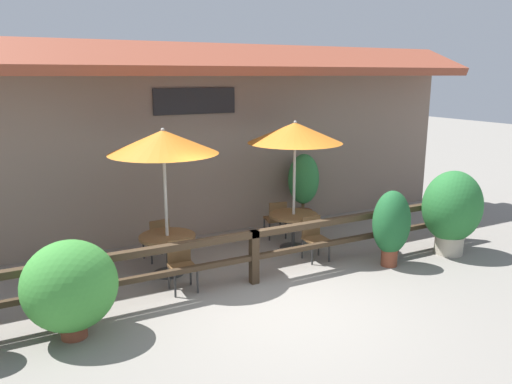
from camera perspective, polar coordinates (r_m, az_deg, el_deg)
name	(u,v)px	position (r m, az deg, el deg)	size (l,w,h in m)	color
ground_plane	(285,307)	(8.02, 3.32, -12.99)	(60.00, 60.00, 0.00)	gray
building_facade	(190,140)	(11.00, -7.59, 5.94)	(14.28, 1.49, 4.23)	gray
patio_railing	(254,245)	(8.60, -0.22, -6.10)	(10.40, 0.14, 0.95)	#3D2D1E
patio_umbrella_near	(163,142)	(8.75, -10.56, 5.62)	(1.91, 1.91, 2.66)	#B7B2A8
dining_table_near	(168,243)	(9.16, -10.08, -5.77)	(1.01, 1.01, 0.74)	brown
chair_near_streetside	(181,263)	(8.52, -8.53, -8.03)	(0.44, 0.44, 0.85)	brown
chair_near_wallside	(157,237)	(9.90, -11.21, -5.09)	(0.47, 0.47, 0.85)	brown
patio_umbrella_middle	(295,133)	(10.02, 4.49, 6.75)	(1.91, 1.91, 2.66)	#B7B2A8
dining_table_middle	(293,221)	(10.39, 4.31, -3.31)	(1.01, 1.01, 0.74)	brown
chair_middle_streetside	(314,236)	(9.85, 6.67, -5.02)	(0.44, 0.44, 0.85)	brown
chair_middle_wallside	(276,217)	(11.03, 2.30, -2.93)	(0.49, 0.49, 0.85)	brown
potted_plant_entrance_palm	(70,287)	(7.31, -20.48, -10.09)	(1.28, 1.15, 1.39)	brown
potted_plant_tall_tropical	(452,209)	(10.68, 21.50, -1.79)	(1.23, 1.11, 1.71)	#B7AD99
potted_plant_broad_leaf	(391,224)	(9.68, 15.21, -3.59)	(0.73, 0.66, 1.46)	brown
potted_plant_small_flowering	(303,183)	(11.86, 5.45, 0.99)	(0.76, 0.68, 1.74)	brown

